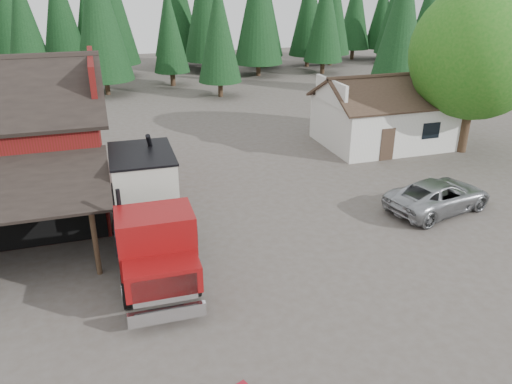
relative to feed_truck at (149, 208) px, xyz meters
name	(u,v)px	position (x,y,z in m)	size (l,w,h in m)	color
ground	(256,278)	(3.49, -2.93, -2.07)	(120.00, 120.00, 0.00)	#4D453C
farmhouse	(384,119)	(16.49, 10.07, -0.40)	(8.60, 6.42, 4.65)	silver
deciduous_tree	(477,57)	(20.50, 7.04, 3.84)	(8.00, 8.00, 10.20)	#382619
conifer_backdrop	(142,77)	(3.49, 39.07, -2.07)	(76.00, 16.00, 16.00)	black
near_pine_b	(219,31)	(9.49, 27.07, 3.82)	(3.96, 3.96, 10.40)	#382619
near_pine_c	(402,18)	(25.49, 23.07, 4.82)	(4.84, 4.84, 12.40)	#382619
near_pine_d	(98,12)	(-0.51, 31.07, 5.33)	(5.28, 5.28, 13.40)	#382619
feed_truck	(149,208)	(0.00, 0.00, 0.00)	(2.90, 9.84, 4.42)	black
silver_car	(439,196)	(13.60, 0.07, -1.31)	(2.52, 5.47, 1.52)	#A0A3A7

